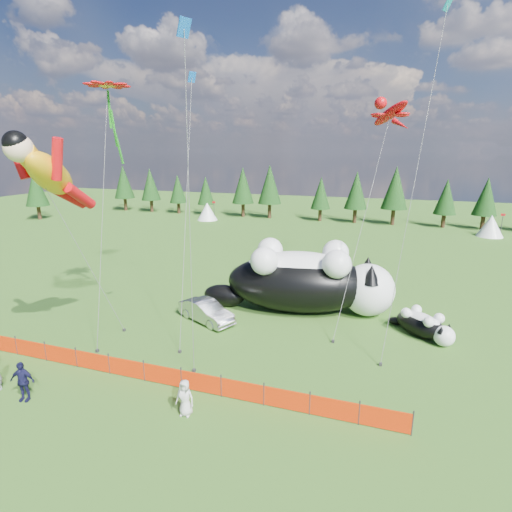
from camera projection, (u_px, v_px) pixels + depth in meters
The scene contains 15 objects.
ground at pixel (193, 355), 21.61m from camera, with size 160.00×160.00×0.00m, color #13390A.
safety_fence at pixel (162, 375), 18.73m from camera, with size 22.06×0.06×1.10m.
tree_line at pixel (326, 196), 61.84m from camera, with size 90.00×4.00×8.00m, color black, non-canonical shape.
festival_tents at pixel (400, 221), 54.54m from camera, with size 50.00×3.20×2.80m, color white, non-canonical shape.
cat_large at pixel (307, 279), 27.05m from camera, with size 13.10×6.13×4.75m.
cat_small at pixel (424, 325), 23.56m from camera, with size 3.68×3.31×1.59m.
car at pixel (206, 311), 25.70m from camera, with size 1.46×4.20×1.38m, color #B4B4B9.
spectator_c at pixel (22, 381), 17.47m from camera, with size 1.08×0.56×1.85m, color #141438.
spectator_e at pixel (185, 398), 16.50m from camera, with size 0.78×0.51×1.60m, color beige.
superhero_kite at pixel (50, 175), 19.59m from camera, with size 6.15×6.37×12.07m.
gecko_kite at pixel (390, 114), 27.88m from camera, with size 5.26×12.72×16.38m.
flower_kite at pixel (107, 88), 23.06m from camera, with size 3.39×6.49×15.06m.
diamond_kite_a at pixel (191, 95), 24.73m from camera, with size 2.55×7.42×16.68m.
diamond_kite_b at pixel (445, 22), 22.80m from camera, with size 2.40×9.17×20.71m.
diamond_kite_c at pixel (185, 47), 16.42m from camera, with size 0.61×1.04×16.32m.
Camera 1 is at (9.48, -17.42, 10.69)m, focal length 28.00 mm.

